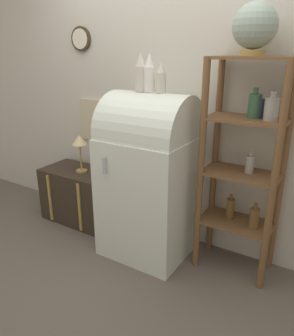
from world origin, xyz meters
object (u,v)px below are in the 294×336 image
vase_center (149,74)px  refrigerator (150,174)px  globe (255,27)px  vase_right (161,78)px  desk_lamp (80,143)px  vase_left (141,74)px  suitcase_trunk (80,195)px

vase_center → refrigerator: bearing=-31.3°
globe → vase_right: size_ratio=1.44×
globe → desk_lamp: size_ratio=0.88×
vase_right → vase_left: bearing=-177.2°
vase_left → vase_right: vase_left is taller
vase_right → globe: bearing=9.2°
vase_center → vase_right: 0.10m
vase_left → globe: bearing=7.8°
vase_left → suitcase_trunk: bearing=174.6°
vase_right → desk_lamp: vase_right is taller
suitcase_trunk → vase_left: vase_left is taller
vase_left → vase_center: size_ratio=1.01×
refrigerator → vase_right: (0.09, 0.01, 0.76)m
suitcase_trunk → desk_lamp: size_ratio=1.97×
suitcase_trunk → desk_lamp: 0.56m
refrigerator → desk_lamp: (-0.82, 0.07, 0.12)m
refrigerator → suitcase_trunk: bearing=175.0°
globe → vase_center: size_ratio=1.15×
globe → vase_center: 0.78m
vase_left → vase_center: (0.07, 0.00, -0.00)m
refrigerator → vase_left: vase_left is taller
refrigerator → vase_center: 0.79m
suitcase_trunk → vase_right: 1.54m
vase_center → desk_lamp: 1.05m
suitcase_trunk → vase_center: size_ratio=2.57×
suitcase_trunk → desk_lamp: desk_lamp is taller
globe → vase_center: globe is taller
globe → desk_lamp: globe is taller
globe → suitcase_trunk: bearing=-178.8°
vase_right → vase_center: bearing=-177.5°
refrigerator → vase_right: size_ratio=6.07×
globe → desk_lamp: bearing=-178.3°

